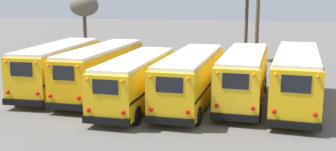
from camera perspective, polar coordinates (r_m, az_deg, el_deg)
The scene contains 10 objects.
ground_plane at distance 26.07m, azimuth -0.25°, elevation -3.73°, with size 160.00×160.00×0.00m, color #5B5956.
school_bus_0 at distance 29.27m, azimuth -14.56°, elevation 1.13°, with size 3.01×9.77×3.27m.
school_bus_1 at distance 27.96m, azimuth -8.99°, elevation 0.85°, with size 2.57×10.23×3.22m.
school_bus_2 at distance 25.10m, azimuth -4.27°, elevation -0.54°, with size 2.55×9.89×2.97m.
school_bus_3 at distance 25.36m, azimuth 3.11°, elevation -0.25°, with size 2.67×10.60×3.10m.
school_bus_4 at distance 26.03m, azimuth 10.22°, elevation -0.04°, with size 2.66×10.00×3.17m.
school_bus_5 at distance 25.92m, azimuth 17.00°, elevation -0.23°, with size 3.13×10.97×3.32m.
utility_pole at distance 34.32m, azimuth 12.02°, elevation 7.29°, with size 1.80×0.30×8.79m.
bare_tree_0 at distance 40.36m, azimuth -11.29°, elevation 9.12°, with size 2.66×2.66×6.53m.
fence_line at distance 32.85m, azimuth 2.91°, elevation 1.15°, with size 23.42×0.06×1.42m.
Camera 1 is at (6.25, -24.42, 6.68)m, focal length 45.00 mm.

